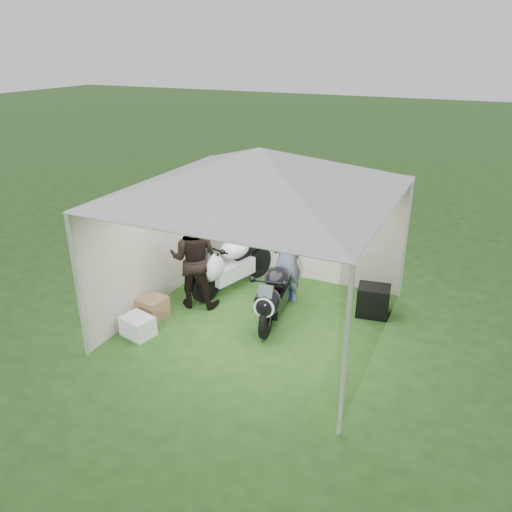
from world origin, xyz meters
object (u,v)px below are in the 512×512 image
(motorcycle_black, at_px, (274,293))
(equipment_box, at_px, (373,301))
(canopy_tent, at_px, (260,175))
(paddock_stand, at_px, (285,291))
(person_blue_jacket, at_px, (286,260))
(crate_1, at_px, (153,308))
(motorcycle_white, at_px, (229,263))
(crate_0, at_px, (138,326))
(person_dark_jacket, at_px, (194,258))

(motorcycle_black, height_order, equipment_box, motorcycle_black)
(canopy_tent, bearing_deg, paddock_stand, 86.18)
(paddock_stand, relative_size, equipment_box, 0.64)
(person_blue_jacket, height_order, crate_1, person_blue_jacket)
(motorcycle_black, height_order, crate_1, motorcycle_black)
(motorcycle_white, height_order, crate_0, motorcycle_white)
(canopy_tent, bearing_deg, crate_1, -159.18)
(person_blue_jacket, relative_size, crate_1, 4.17)
(canopy_tent, xyz_separation_m, person_blue_jacket, (0.15, 0.77, -1.69))
(person_dark_jacket, distance_m, person_blue_jacket, 1.64)
(canopy_tent, height_order, motorcycle_white, canopy_tent)
(motorcycle_white, distance_m, crate_1, 1.71)
(canopy_tent, distance_m, crate_0, 3.16)
(motorcycle_black, relative_size, paddock_stand, 5.43)
(crate_0, height_order, crate_1, crate_1)
(person_blue_jacket, bearing_deg, motorcycle_black, 40.78)
(person_dark_jacket, xyz_separation_m, crate_0, (-0.30, -1.31, -0.75))
(canopy_tent, relative_size, person_blue_jacket, 3.20)
(crate_0, relative_size, crate_1, 1.18)
(motorcycle_white, height_order, crate_1, motorcycle_white)
(paddock_stand, bearing_deg, canopy_tent, -93.82)
(motorcycle_black, distance_m, crate_1, 2.14)
(equipment_box, relative_size, crate_0, 1.10)
(equipment_box, bearing_deg, canopy_tent, -148.20)
(person_dark_jacket, height_order, person_blue_jacket, person_dark_jacket)
(paddock_stand, bearing_deg, crate_0, -127.07)
(person_blue_jacket, relative_size, equipment_box, 3.24)
(canopy_tent, distance_m, paddock_stand, 2.64)
(equipment_box, height_order, crate_1, equipment_box)
(canopy_tent, height_order, crate_0, canopy_tent)
(canopy_tent, bearing_deg, crate_0, -142.75)
(motorcycle_black, distance_m, person_blue_jacket, 0.72)
(motorcycle_white, distance_m, person_dark_jacket, 0.89)
(paddock_stand, distance_m, crate_1, 2.47)
(equipment_box, bearing_deg, person_dark_jacket, -162.04)
(motorcycle_white, relative_size, equipment_box, 3.75)
(person_blue_jacket, height_order, equipment_box, person_blue_jacket)
(motorcycle_black, xyz_separation_m, paddock_stand, (-0.13, 0.86, -0.39))
(motorcycle_white, xyz_separation_m, motorcycle_black, (1.23, -0.68, -0.05))
(crate_1, bearing_deg, motorcycle_white, 64.41)
(person_blue_jacket, bearing_deg, person_dark_jacket, -28.34)
(person_dark_jacket, bearing_deg, equipment_box, -177.69)
(person_dark_jacket, relative_size, person_blue_jacket, 1.03)
(paddock_stand, xyz_separation_m, equipment_box, (1.63, 0.05, 0.14))
(equipment_box, xyz_separation_m, crate_1, (-3.45, -1.72, -0.08))
(person_dark_jacket, bearing_deg, person_blue_jacket, -170.51)
(crate_0, xyz_separation_m, crate_1, (-0.12, 0.58, 0.02))
(motorcycle_white, height_order, motorcycle_black, motorcycle_white)
(motorcycle_white, bearing_deg, canopy_tent, -23.08)
(person_dark_jacket, xyz_separation_m, crate_1, (-0.42, -0.74, -0.72))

